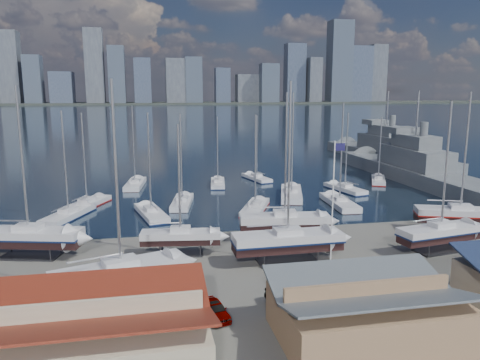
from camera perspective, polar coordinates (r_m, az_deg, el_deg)
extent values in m
plane|color=#605E59|center=(48.25, 6.52, -9.33)|extent=(1400.00, 1400.00, 0.00)
cube|color=#1B303E|center=(353.71, -9.24, 7.96)|extent=(1400.00, 600.00, 0.40)
cube|color=#2D332D|center=(613.39, -10.27, 9.19)|extent=(1400.00, 80.00, 2.20)
cube|color=#595E66|center=(632.24, -26.22, 12.22)|extent=(22.49, 24.47, 83.83)
cube|color=#3D4756|center=(618.82, -23.85, 11.16)|extent=(19.55, 21.83, 55.97)
cube|color=#475166|center=(619.27, -20.84, 10.50)|extent=(26.03, 30.49, 37.14)
cube|color=#595E66|center=(603.38, -17.31, 13.12)|extent=(21.60, 16.58, 87.63)
cube|color=#3D4756|center=(602.53, -14.77, 12.30)|extent=(19.42, 28.42, 67.60)
cube|color=#475166|center=(604.75, -11.79, 11.78)|extent=(20.24, 23.80, 54.09)
cube|color=#595E66|center=(602.83, -7.83, 11.90)|extent=(24.62, 19.72, 54.00)
cube|color=#3D4756|center=(602.92, -5.70, 12.04)|extent=(20.75, 17.93, 55.97)
cube|color=#475166|center=(605.98, -2.17, 11.47)|extent=(18.36, 16.25, 43.03)
cube|color=#595E66|center=(631.31, 0.85, 11.12)|extent=(28.49, 22.03, 35.69)
cube|color=#3D4756|center=(620.10, 3.56, 11.72)|extent=(23.34, 17.87, 49.11)
cube|color=#475166|center=(645.83, 6.68, 12.82)|extent=(25.35, 19.79, 75.95)
cube|color=#595E66|center=(647.04, 8.86, 11.96)|extent=(17.00, 27.45, 57.67)
cube|color=#3D4756|center=(661.64, 12.03, 13.92)|extent=(29.28, 24.05, 106.04)
cube|color=#475166|center=(682.66, 14.18, 12.40)|extent=(30.82, 28.37, 74.41)
cube|color=#595E66|center=(697.62, 16.39, 12.38)|extent=(21.74, 17.03, 77.48)
cube|color=#BFB293|center=(31.12, -17.87, -18.48)|extent=(14.00, 9.00, 3.20)
cube|color=maroon|center=(30.12, -18.12, -14.81)|extent=(14.70, 9.45, 1.41)
cube|color=#8C6B4C|center=(34.06, 15.19, -15.83)|extent=(12.00, 8.00, 3.00)
cube|color=#575E64|center=(33.21, 15.36, -12.68)|extent=(12.60, 8.40, 1.27)
cube|color=#2D2D33|center=(52.53, -24.16, -8.45)|extent=(6.27, 4.04, 0.16)
cube|color=black|center=(52.07, -24.29, -6.85)|extent=(10.81, 5.10, 0.84)
cube|color=silver|center=(51.84, -24.36, -5.96)|extent=(10.93, 5.53, 0.84)
cube|color=#0D1B42|center=(51.94, -24.33, -6.37)|extent=(11.04, 5.59, 0.17)
cube|color=silver|center=(51.66, -24.42, -5.25)|extent=(2.99, 2.38, 0.50)
cylinder|color=#B2B2B7|center=(50.32, -25.02, 2.29)|extent=(0.22, 0.22, 14.21)
cube|color=#2D2D33|center=(40.17, -14.16, -13.75)|extent=(6.49, 4.51, 0.16)
cube|color=black|center=(39.56, -14.26, -11.71)|extent=(11.02, 5.97, 0.86)
cube|color=silver|center=(39.25, -14.32, -10.54)|extent=(11.17, 6.39, 0.86)
cube|color=maroon|center=(39.39, -14.29, -11.08)|extent=(11.28, 6.46, 0.17)
cube|color=silver|center=(39.01, -14.37, -9.61)|extent=(3.14, 2.60, 0.50)
cylinder|color=#B2B2B7|center=(37.19, -14.87, 0.60)|extent=(0.22, 0.22, 14.55)
cube|color=#2D2D33|center=(49.06, -7.20, -8.90)|extent=(4.67, 2.63, 0.16)
cube|color=black|center=(48.60, -7.24, -7.30)|extent=(8.24, 3.02, 0.64)
cube|color=silver|center=(48.40, -7.26, -6.58)|extent=(8.29, 3.36, 0.64)
cube|color=silver|center=(48.24, -7.28, -5.93)|extent=(2.18, 1.62, 0.50)
cylinder|color=#B2B2B7|center=(47.02, -7.43, 0.13)|extent=(0.22, 0.22, 10.87)
cube|color=#2D2D33|center=(47.01, 5.79, -9.77)|extent=(5.95, 2.77, 0.16)
cube|color=black|center=(46.49, 5.82, -7.98)|extent=(10.80, 2.67, 0.86)
cube|color=silver|center=(46.22, 5.84, -6.97)|extent=(10.81, 3.12, 0.86)
cube|color=#0D1B42|center=(46.34, 5.83, -7.43)|extent=(10.91, 3.16, 0.17)
cube|color=silver|center=(46.02, 5.86, -6.16)|extent=(2.71, 1.84, 0.50)
cylinder|color=#B2B2B7|center=(44.49, 6.03, 2.53)|extent=(0.22, 0.22, 14.55)
cube|color=#2D2D33|center=(53.86, 5.43, -7.06)|extent=(5.86, 3.33, 0.16)
cube|color=black|center=(53.42, 5.46, -5.50)|extent=(10.33, 3.87, 0.81)
cube|color=silver|center=(53.20, 5.47, -4.67)|extent=(10.40, 4.28, 0.81)
cube|color=silver|center=(53.03, 5.48, -3.99)|extent=(2.75, 2.05, 0.50)
cylinder|color=#B2B2B7|center=(51.75, 5.61, 3.06)|extent=(0.22, 0.22, 13.62)
cube|color=#2D2D33|center=(53.87, 23.12, -7.90)|extent=(5.56, 3.21, 0.16)
cube|color=black|center=(53.43, 23.24, -6.38)|extent=(9.76, 3.77, 0.76)
cube|color=silver|center=(53.22, 23.30, -5.59)|extent=(9.83, 4.16, 0.76)
cube|color=#0D1B42|center=(53.32, 23.27, -5.95)|extent=(9.93, 4.20, 0.15)
cube|color=silver|center=(53.06, 23.35, -4.94)|extent=(2.61, 1.96, 0.50)
cylinder|color=#B2B2B7|center=(51.82, 23.86, 1.66)|extent=(0.22, 0.22, 12.86)
cube|color=#2D2D33|center=(62.19, 25.08, -5.61)|extent=(6.09, 4.26, 0.16)
cube|color=black|center=(61.81, 25.20, -4.25)|extent=(10.33, 5.65, 0.81)
cube|color=silver|center=(61.62, 25.26, -3.52)|extent=(10.47, 6.05, 0.81)
cube|color=maroon|center=(61.70, 25.23, -3.86)|extent=(10.58, 6.11, 0.16)
cube|color=silver|center=(61.47, 25.31, -2.93)|extent=(2.95, 2.45, 0.50)
cylinder|color=#B2B2B7|center=(60.37, 25.81, 3.15)|extent=(0.22, 0.22, 13.65)
cube|color=black|center=(66.04, -20.13, -4.63)|extent=(5.92, 9.92, 0.78)
cube|color=silver|center=(65.84, -20.18, -3.97)|extent=(6.30, 10.08, 0.78)
cube|color=#0D1B42|center=(65.93, -20.16, -4.27)|extent=(6.37, 10.18, 0.16)
cube|color=silver|center=(65.69, -20.21, -3.43)|extent=(2.46, 2.89, 0.50)
cylinder|color=#B2B2B7|center=(64.50, -20.58, 2.05)|extent=(0.22, 0.22, 13.20)
cube|color=black|center=(71.34, -18.12, -3.37)|extent=(6.07, 9.46, 0.75)
cube|color=silver|center=(71.17, -18.15, -2.78)|extent=(6.43, 9.63, 0.75)
cube|color=maroon|center=(71.24, -18.14, -3.05)|extent=(6.50, 9.73, 0.15)
cube|color=silver|center=(71.03, -18.18, -2.29)|extent=(2.44, 2.81, 0.50)
cylinder|color=#B2B2B7|center=(69.96, -18.48, 2.59)|extent=(0.22, 0.22, 12.71)
cube|color=black|center=(84.03, -12.64, -1.01)|extent=(3.51, 9.97, 0.78)
cube|color=silver|center=(83.88, -12.66, -0.49)|extent=(3.92, 10.03, 0.78)
cube|color=silver|center=(83.76, -12.68, -0.06)|extent=(1.93, 2.62, 0.50)
cylinder|color=#B2B2B7|center=(82.83, -12.86, 4.26)|extent=(0.22, 0.22, 13.18)
cube|color=black|center=(63.97, -10.75, -4.63)|extent=(4.32, 9.86, 0.77)
cube|color=silver|center=(63.77, -10.78, -3.96)|extent=(4.71, 9.95, 0.77)
cube|color=#0D1B42|center=(63.86, -10.77, -4.27)|extent=(4.76, 10.04, 0.15)
cube|color=silver|center=(63.61, -10.80, -3.41)|extent=(2.09, 2.69, 0.50)
cylinder|color=#B2B2B7|center=(62.40, -11.00, 2.14)|extent=(0.22, 0.22, 12.95)
cube|color=black|center=(69.37, -7.05, -3.30)|extent=(3.87, 9.54, 0.74)
cube|color=silver|center=(69.19, -7.06, -2.70)|extent=(4.26, 9.61, 0.74)
cube|color=silver|center=(69.05, -7.08, -2.20)|extent=(1.96, 2.57, 0.50)
cylinder|color=#B2B2B7|center=(67.96, -7.19, 2.75)|extent=(0.22, 0.22, 12.54)
cube|color=black|center=(83.20, -2.72, -0.84)|extent=(3.25, 8.65, 0.68)
cube|color=silver|center=(83.07, -2.73, -0.39)|extent=(3.60, 8.71, 0.68)
cube|color=#0D1B42|center=(83.13, -2.72, -0.60)|extent=(3.64, 8.79, 0.14)
cube|color=silver|center=(82.95, -2.73, 0.01)|extent=(1.72, 2.30, 0.50)
cylinder|color=#B2B2B7|center=(82.11, -2.76, 3.75)|extent=(0.22, 0.22, 11.41)
cube|color=black|center=(65.89, 1.86, -3.98)|extent=(5.80, 9.40, 0.74)
cube|color=silver|center=(65.70, 1.86, -3.35)|extent=(6.16, 9.56, 0.74)
cube|color=maroon|center=(65.79, 1.86, -3.64)|extent=(6.22, 9.66, 0.15)
cube|color=silver|center=(65.55, 1.86, -2.82)|extent=(2.37, 2.76, 0.50)
cylinder|color=#B2B2B7|center=(64.40, 1.90, 2.40)|extent=(0.22, 0.22, 12.56)
cube|color=black|center=(74.51, 6.26, -2.35)|extent=(5.86, 11.62, 0.91)
cube|color=silver|center=(74.31, 6.28, -1.67)|extent=(6.31, 11.76, 0.91)
cube|color=silver|center=(74.16, 6.29, -1.14)|extent=(2.64, 3.26, 0.50)
cylinder|color=#B2B2B7|center=(73.00, 6.41, 4.55)|extent=(0.22, 0.22, 15.29)
cube|color=black|center=(88.20, 2.04, -0.17)|extent=(3.95, 8.63, 0.67)
cube|color=silver|center=(88.08, 2.04, 0.26)|extent=(4.30, 8.71, 0.67)
cube|color=#0D1B42|center=(88.14, 2.04, 0.06)|extent=(4.34, 8.80, 0.13)
cube|color=silver|center=(87.97, 2.04, 0.64)|extent=(1.87, 2.38, 0.50)
cylinder|color=#B2B2B7|center=(87.18, 2.06, 4.14)|extent=(0.22, 0.22, 11.33)
cube|color=black|center=(70.15, 12.00, -3.32)|extent=(3.10, 10.46, 0.83)
cube|color=silver|center=(69.96, 12.03, -2.67)|extent=(3.53, 10.48, 0.83)
cube|color=silver|center=(69.81, 12.05, -2.14)|extent=(1.89, 2.68, 0.50)
cylinder|color=#B2B2B7|center=(68.65, 12.27, 3.33)|extent=(0.22, 0.22, 13.93)
cube|color=black|center=(80.45, 12.66, -1.51)|extent=(4.05, 9.30, 0.72)
cube|color=silver|center=(80.30, 12.68, -1.01)|extent=(4.43, 9.38, 0.72)
cube|color=#0D1B42|center=(80.37, 12.67, -1.24)|extent=(4.47, 9.48, 0.14)
cube|color=silver|center=(80.18, 12.70, -0.58)|extent=(1.97, 2.54, 0.50)
cylinder|color=#B2B2B7|center=(79.26, 12.87, 3.57)|extent=(0.22, 0.22, 12.22)
cube|color=black|center=(89.71, 16.49, -0.42)|extent=(5.44, 8.31, 0.66)
cube|color=silver|center=(89.58, 16.51, -0.01)|extent=(5.75, 8.46, 0.66)
cube|color=maroon|center=(89.64, 16.50, -0.20)|extent=(5.81, 8.55, 0.13)
cube|color=silver|center=(89.48, 16.53, 0.36)|extent=(2.17, 2.48, 0.50)
cylinder|color=#B2B2B7|center=(88.71, 16.71, 3.76)|extent=(0.22, 0.22, 11.19)
cube|color=slate|center=(93.47, 20.33, 0.22)|extent=(7.93, 47.33, 4.25)
cube|color=slate|center=(92.88, 20.49, 2.60)|extent=(6.18, 16.59, 3.60)
cube|color=slate|center=(92.53, 20.61, 4.44)|extent=(4.61, 9.49, 2.40)
cube|color=slate|center=(96.39, 19.18, 5.77)|extent=(5.33, 4.77, 1.20)
cylinder|color=#B2B2B7|center=(92.16, 20.83, 7.65)|extent=(0.30, 0.30, 8.00)
cube|color=slate|center=(117.57, 17.21, 2.45)|extent=(10.85, 46.53, 4.15)
cube|color=slate|center=(117.10, 17.31, 4.33)|extent=(7.11, 16.54, 3.60)
cube|color=slate|center=(116.83, 17.40, 5.79)|extent=(5.11, 9.53, 2.40)
cube|color=slate|center=(120.58, 16.25, 6.80)|extent=(5.50, 4.99, 1.20)
cylinder|color=#B2B2B7|center=(116.53, 17.54, 8.33)|extent=(0.30, 0.30, 8.00)
imported|color=gray|center=(35.96, -3.07, -15.49)|extent=(2.22, 3.95, 1.27)
imported|color=gray|center=(38.39, 6.77, -13.55)|extent=(4.73, 1.79, 1.54)
imported|color=gray|center=(40.84, 17.61, -12.49)|extent=(3.70, 5.85, 1.51)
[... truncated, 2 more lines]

